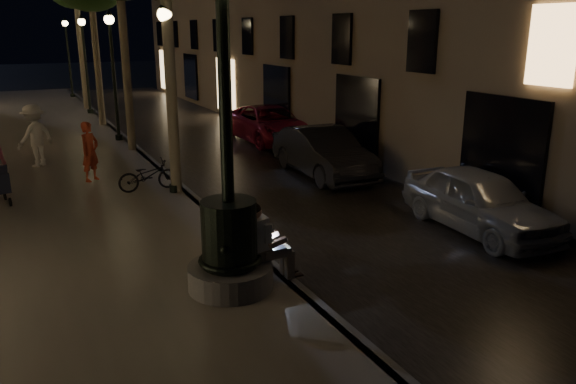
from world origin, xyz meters
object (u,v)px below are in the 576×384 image
bicycle (148,175)px  pedestrian_red (90,152)px  seated_man_laptop (264,240)px  car_front (480,201)px  fountain_lamppost (229,230)px  lamp_curb_d (68,47)px  car_third (269,124)px  lamp_curb_a (168,74)px  car_second (323,152)px  lamp_curb_c (84,52)px  lamp_curb_b (112,59)px  pedestrian_white (35,136)px

bicycle → pedestrian_red: bearing=34.5°
seated_man_laptop → car_front: (5.48, 0.67, -0.25)m
seated_man_laptop → fountain_lamppost: bearing=180.0°
fountain_lamppost → lamp_curb_d: size_ratio=1.08×
car_third → fountain_lamppost: bearing=-118.4°
lamp_curb_a → car_second: (4.69, 0.39, -2.51)m
lamp_curb_c → bicycle: 15.79m
lamp_curb_d → car_second: 24.20m
fountain_lamppost → lamp_curb_b: (0.70, 14.00, 2.02)m
lamp_curb_b → lamp_curb_a: bearing=-90.0°
pedestrian_red → car_front: bearing=-87.1°
pedestrian_red → pedestrian_white: 2.90m
lamp_curb_a → lamp_curb_c: size_ratio=1.00×
lamp_curb_b → lamp_curb_d: size_ratio=1.00×
lamp_curb_d → car_second: bearing=-78.8°
car_front → bicycle: size_ratio=2.58×
seated_man_laptop → lamp_curb_c: bearing=89.8°
lamp_curb_d → car_third: size_ratio=0.95×
lamp_curb_b → lamp_curb_c: 8.00m
lamp_curb_b → pedestrian_red: size_ratio=2.88×
fountain_lamppost → bicycle: fountain_lamppost is taller
seated_man_laptop → car_third: 13.32m
lamp_curb_a → car_front: (5.40, -5.33, -2.55)m
seated_man_laptop → pedestrian_white: bearing=105.4°
seated_man_laptop → lamp_curb_b: bearing=89.6°
car_front → car_third: car_third is taller
lamp_curb_b → car_front: bearing=-68.0°
seated_man_laptop → car_front: bearing=7.0°
pedestrian_red → car_second: bearing=-56.1°
fountain_lamppost → pedestrian_white: fountain_lamppost is taller
lamp_curb_d → pedestrian_white: size_ratio=2.51×
lamp_curb_d → car_third: 18.91m
lamp_curb_c → car_third: (5.50, -9.91, -2.53)m
lamp_curb_b → lamp_curb_c: size_ratio=1.00×
lamp_curb_b → bicycle: (-0.58, -7.56, -2.62)m
fountain_lamppost → car_front: (6.10, 0.67, -0.52)m
fountain_lamppost → lamp_curb_a: size_ratio=1.08×
car_front → lamp_curb_c: bearing=107.5°
lamp_curb_c → car_second: (4.69, -15.61, -2.51)m
lamp_curb_b → car_third: lamp_curb_b is taller
car_third → lamp_curb_b: bearing=159.5°
bicycle → pedestrian_white: bearing=29.1°
car_third → bicycle: 8.29m
pedestrian_red → bicycle: 2.13m
car_front → pedestrian_white: bearing=133.2°
pedestrian_white → car_front: bearing=92.7°
lamp_curb_a → lamp_curb_d: same height
lamp_curb_a → car_third: 8.59m
pedestrian_white → pedestrian_red: bearing=78.6°
pedestrian_red → fountain_lamppost: bearing=-123.3°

